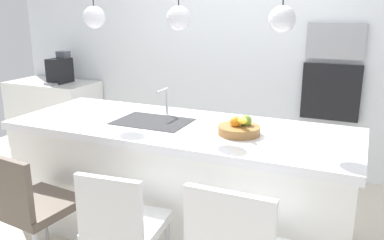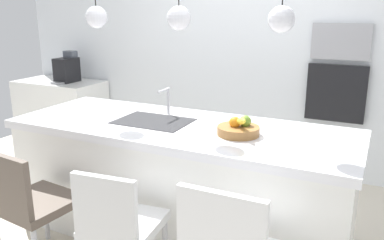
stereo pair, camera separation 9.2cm
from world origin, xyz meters
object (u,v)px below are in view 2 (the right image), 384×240
Objects in this scene: fruit_bowl at (239,129)px; chair_middle at (119,225)px; microwave at (341,41)px; coffee_machine at (67,69)px; chair_near at (29,201)px; oven at (336,93)px.

fruit_bowl reaches higher than chair_middle.
microwave is at bearing 69.68° from chair_middle.
chair_near is at bearing -53.58° from coffee_machine.
fruit_bowl is 3.03m from coffee_machine.
fruit_bowl is at bearing 33.76° from chair_near.
oven is at bearing 56.13° from chair_near.
oven is (3.17, 0.30, -0.07)m from coffee_machine.
microwave is 0.63× the size of chair_near.
microwave is at bearing 180.00° from oven.
fruit_bowl is 1.00m from chair_middle.
oven is at bearing 69.68° from chair_middle.
microwave reaches higher than oven.
chair_near is (-1.61, -2.40, -0.92)m from microwave.
microwave reaches higher than fruit_bowl.
fruit_bowl is 1.68m from oven.
oven is 0.65× the size of chair_middle.
coffee_machine is (-2.73, 1.32, 0.06)m from fruit_bowl.
oven is at bearing 0.00° from microwave.
fruit_bowl is at bearing -105.22° from microwave.
oven is (0.44, 1.62, -0.02)m from fruit_bowl.
oven reaches higher than chair_middle.
fruit_bowl is 0.34× the size of chair_near.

